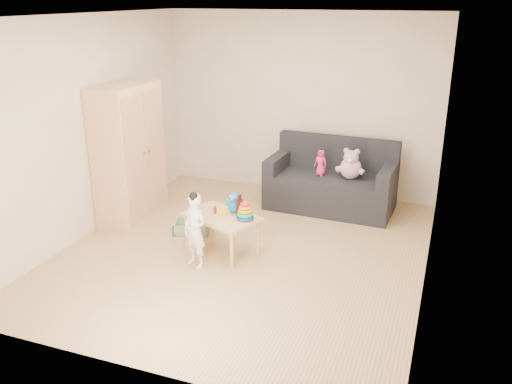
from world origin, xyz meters
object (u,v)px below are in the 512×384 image
at_px(wardrobe, 129,154).
at_px(sofa, 330,192).
at_px(play_table, 222,233).
at_px(toddler, 195,232).

bearing_deg(wardrobe, sofa, 27.75).
bearing_deg(sofa, play_table, -113.84).
relative_size(sofa, play_table, 2.01).
distance_m(sofa, play_table, 1.94).
height_order(wardrobe, toddler, wardrobe).
relative_size(wardrobe, toddler, 2.19).
height_order(wardrobe, play_table, wardrobe).
bearing_deg(play_table, sofa, 63.60).
relative_size(play_table, toddler, 1.04).
xyz_separation_m(wardrobe, play_table, (1.50, -0.50, -0.66)).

